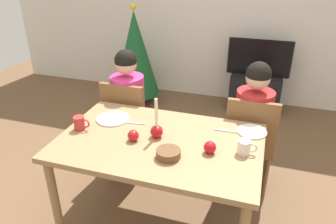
% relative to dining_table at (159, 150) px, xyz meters
% --- Properties ---
extents(ground_plane, '(7.68, 7.68, 0.00)m').
position_rel_dining_table_xyz_m(ground_plane, '(0.00, 0.00, -0.67)').
color(ground_plane, brown).
extents(back_wall, '(6.40, 0.10, 2.60)m').
position_rel_dining_table_xyz_m(back_wall, '(0.00, 2.60, 0.63)').
color(back_wall, silver).
rests_on(back_wall, ground).
extents(dining_table, '(1.40, 0.90, 0.75)m').
position_rel_dining_table_xyz_m(dining_table, '(0.00, 0.00, 0.00)').
color(dining_table, '#99754C').
rests_on(dining_table, ground).
extents(chair_left, '(0.40, 0.40, 0.90)m').
position_rel_dining_table_xyz_m(chair_left, '(-0.52, 0.61, -0.15)').
color(chair_left, brown).
rests_on(chair_left, ground).
extents(chair_right, '(0.40, 0.40, 0.90)m').
position_rel_dining_table_xyz_m(chair_right, '(0.59, 0.61, -0.15)').
color(chair_right, brown).
rests_on(chair_right, ground).
extents(person_left_child, '(0.30, 0.30, 1.17)m').
position_rel_dining_table_xyz_m(person_left_child, '(-0.52, 0.64, -0.10)').
color(person_left_child, '#33384C').
rests_on(person_left_child, ground).
extents(person_right_child, '(0.30, 0.30, 1.17)m').
position_rel_dining_table_xyz_m(person_right_child, '(0.59, 0.64, -0.10)').
color(person_right_child, '#33384C').
rests_on(person_right_child, ground).
extents(tv_stand, '(0.64, 0.40, 0.48)m').
position_rel_dining_table_xyz_m(tv_stand, '(0.55, 2.30, -0.43)').
color(tv_stand, black).
rests_on(tv_stand, ground).
extents(tv, '(0.79, 0.05, 0.46)m').
position_rel_dining_table_xyz_m(tv, '(0.55, 2.30, 0.04)').
color(tv, black).
rests_on(tv, tv_stand).
extents(christmas_tree, '(0.62, 0.62, 1.34)m').
position_rel_dining_table_xyz_m(christmas_tree, '(-1.04, 2.05, 0.03)').
color(christmas_tree, brown).
rests_on(christmas_tree, ground).
extents(candle_centerpiece, '(0.09, 0.09, 0.30)m').
position_rel_dining_table_xyz_m(candle_centerpiece, '(-0.03, 0.03, 0.15)').
color(candle_centerpiece, red).
rests_on(candle_centerpiece, dining_table).
extents(plate_left, '(0.26, 0.26, 0.01)m').
position_rel_dining_table_xyz_m(plate_left, '(-0.44, 0.18, 0.09)').
color(plate_left, silver).
rests_on(plate_left, dining_table).
extents(plate_right, '(0.21, 0.21, 0.01)m').
position_rel_dining_table_xyz_m(plate_right, '(0.60, 0.30, 0.09)').
color(plate_right, white).
rests_on(plate_right, dining_table).
extents(mug_left, '(0.13, 0.08, 0.10)m').
position_rel_dining_table_xyz_m(mug_left, '(-0.60, -0.03, 0.13)').
color(mug_left, '#B72D2D').
rests_on(mug_left, dining_table).
extents(mug_right, '(0.13, 0.08, 0.09)m').
position_rel_dining_table_xyz_m(mug_right, '(0.57, 0.01, 0.13)').
color(mug_right, silver).
rests_on(mug_right, dining_table).
extents(fork_left, '(0.18, 0.04, 0.01)m').
position_rel_dining_table_xyz_m(fork_left, '(-0.26, 0.16, 0.09)').
color(fork_left, silver).
rests_on(fork_left, dining_table).
extents(fork_right, '(0.18, 0.02, 0.01)m').
position_rel_dining_table_xyz_m(fork_right, '(0.43, 0.26, 0.09)').
color(fork_right, silver).
rests_on(fork_right, dining_table).
extents(bowl_walnuts, '(0.16, 0.16, 0.05)m').
position_rel_dining_table_xyz_m(bowl_walnuts, '(0.12, -0.18, 0.11)').
color(bowl_walnuts, brown).
rests_on(bowl_walnuts, dining_table).
extents(apple_near_candle, '(0.08, 0.08, 0.08)m').
position_rel_dining_table_xyz_m(apple_near_candle, '(-0.17, -0.06, 0.12)').
color(apple_near_candle, '#B3171B').
rests_on(apple_near_candle, dining_table).
extents(apple_by_left_plate, '(0.08, 0.08, 0.08)m').
position_rel_dining_table_xyz_m(apple_by_left_plate, '(0.36, -0.05, 0.12)').
color(apple_by_left_plate, red).
rests_on(apple_by_left_plate, dining_table).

